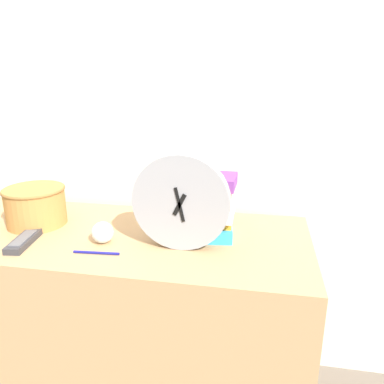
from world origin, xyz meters
TOP-DOWN VIEW (x-y plane):
  - wall_back at (0.00, 0.61)m, footprint 6.00×0.04m
  - desk at (0.00, 0.27)m, footprint 1.34×0.54m
  - desk_clock at (0.27, 0.20)m, footprint 0.30×0.05m
  - book_stack at (0.31, 0.32)m, footprint 0.23×0.21m
  - basket at (-0.28, 0.30)m, footprint 0.21×0.21m
  - tv_remote at (-0.23, 0.14)m, footprint 0.07×0.17m
  - crumpled_paper_ball at (0.01, 0.19)m, footprint 0.07×0.07m
  - pen at (0.03, 0.12)m, footprint 0.14×0.02m

SIDE VIEW (x-z plane):
  - desk at x=0.00m, z-range 0.00..0.71m
  - pen at x=0.03m, z-range 0.71..0.72m
  - tv_remote at x=-0.23m, z-range 0.71..0.73m
  - crumpled_paper_ball at x=0.01m, z-range 0.71..0.78m
  - basket at x=-0.28m, z-range 0.71..0.85m
  - book_stack at x=0.31m, z-range 0.70..0.90m
  - desk_clock at x=0.27m, z-range 0.71..1.00m
  - wall_back at x=0.00m, z-range 0.00..2.40m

